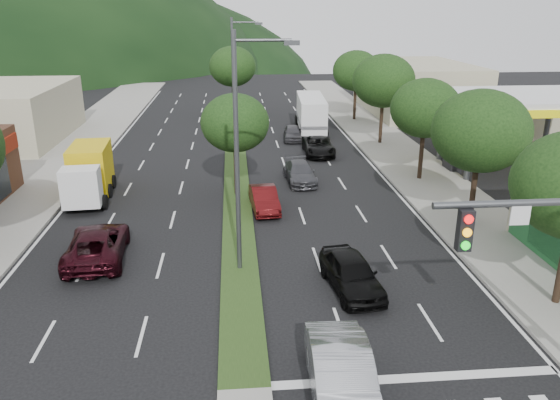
{
  "coord_description": "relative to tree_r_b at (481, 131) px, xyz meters",
  "views": [
    {
      "loc": [
        -0.11,
        -13.38,
        10.8
      ],
      "look_at": [
        2.01,
        10.92,
        2.13
      ],
      "focal_mm": 35.0,
      "sensor_mm": 36.0,
      "label": 1
    }
  ],
  "objects": [
    {
      "name": "tree_r_b",
      "position": [
        0.0,
        0.0,
        0.0
      ],
      "size": [
        4.8,
        4.8,
        6.94
      ],
      "color": "black",
      "rests_on": "sidewalk_right"
    },
    {
      "name": "sedan_silver",
      "position": [
        -9.22,
        -12.63,
        -4.22
      ],
      "size": [
        1.9,
        5.01,
        1.63
      ],
      "primitive_type": "imported",
      "rotation": [
        0.0,
        0.0,
        -0.04
      ],
      "color": "#9D9FA4",
      "rests_on": "ground"
    },
    {
      "name": "car_queue_c",
      "position": [
        -10.5,
        3.32,
        -4.39
      ],
      "size": [
        1.67,
        4.03,
        1.3
      ],
      "primitive_type": "imported",
      "rotation": [
        0.0,
        0.0,
        0.08
      ],
      "color": "#4C0C0E",
      "rests_on": "ground"
    },
    {
      "name": "median",
      "position": [
        -12.0,
        16.0,
        -4.98
      ],
      "size": [
        1.6,
        56.0,
        0.12
      ],
      "primitive_type": "cube",
      "color": "#203914",
      "rests_on": "ground"
    },
    {
      "name": "sidewalk_right",
      "position": [
        0.5,
        13.0,
        -4.96
      ],
      "size": [
        5.0,
        90.0,
        0.15
      ],
      "primitive_type": "cube",
      "color": "gray",
      "rests_on": "ground"
    },
    {
      "name": "car_queue_e",
      "position": [
        -7.07,
        20.09,
        -4.41
      ],
      "size": [
        1.77,
        3.79,
        1.26
      ],
      "primitive_type": "imported",
      "rotation": [
        0.0,
        0.0,
        -0.08
      ],
      "color": "#434246",
      "rests_on": "ground"
    },
    {
      "name": "gas_canopy",
      "position": [
        7.0,
        10.0,
        -0.39
      ],
      "size": [
        12.2,
        8.2,
        5.25
      ],
      "color": "silver",
      "rests_on": "ground"
    },
    {
      "name": "sidewalk_left",
      "position": [
        -25.0,
        13.0,
        -4.96
      ],
      "size": [
        6.0,
        90.0,
        0.15
      ],
      "primitive_type": "cube",
      "color": "gray",
      "rests_on": "ground"
    },
    {
      "name": "bldg_right_far",
      "position": [
        7.5,
        32.0,
        -2.44
      ],
      "size": [
        10.0,
        16.0,
        5.2
      ],
      "primitive_type": "cube",
      "color": "#B0AA8C",
      "rests_on": "ground"
    },
    {
      "name": "tree_r_e",
      "position": [
        0.0,
        28.0,
        -0.14
      ],
      "size": [
        4.6,
        4.6,
        6.71
      ],
      "color": "black",
      "rests_on": "sidewalk_right"
    },
    {
      "name": "motorhome",
      "position": [
        -4.99,
        23.73,
        -3.39
      ],
      "size": [
        3.01,
        8.21,
        3.1
      ],
      "rotation": [
        0.0,
        0.0,
        -0.07
      ],
      "color": "white",
      "rests_on": "ground"
    },
    {
      "name": "streetlight_mid",
      "position": [
        -11.79,
        21.0,
        0.55
      ],
      "size": [
        2.6,
        0.25,
        10.0
      ],
      "color": "#47494C",
      "rests_on": "ground"
    },
    {
      "name": "tree_med_far",
      "position": [
        -12.0,
        32.0,
        -0.03
      ],
      "size": [
        4.8,
        4.8,
        6.94
      ],
      "color": "black",
      "rests_on": "median"
    },
    {
      "name": "car_queue_a",
      "position": [
        -7.56,
        -6.15,
        -4.3
      ],
      "size": [
        2.3,
        4.53,
        1.48
      ],
      "primitive_type": "imported",
      "rotation": [
        0.0,
        0.0,
        0.13
      ],
      "color": "black",
      "rests_on": "ground"
    },
    {
      "name": "tree_med_near",
      "position": [
        -12.0,
        6.0,
        -0.61
      ],
      "size": [
        4.0,
        4.0,
        6.02
      ],
      "color": "black",
      "rests_on": "median"
    },
    {
      "name": "tree_r_c",
      "position": [
        0.0,
        8.0,
        -0.29
      ],
      "size": [
        4.4,
        4.4,
        6.48
      ],
      "color": "black",
      "rests_on": "sidewalk_right"
    },
    {
      "name": "box_truck",
      "position": [
        -20.7,
        6.45,
        -3.62
      ],
      "size": [
        2.75,
        6.24,
        3.0
      ],
      "rotation": [
        0.0,
        0.0,
        3.22
      ],
      "color": "white",
      "rests_on": "ground"
    },
    {
      "name": "tree_r_d",
      "position": [
        0.0,
        18.0,
        0.14
      ],
      "size": [
        5.0,
        5.0,
        7.17
      ],
      "color": "black",
      "rests_on": "sidewalk_right"
    },
    {
      "name": "bldg_left_far",
      "position": [
        -31.0,
        22.0,
        -2.74
      ],
      "size": [
        9.0,
        14.0,
        4.6
      ],
      "primitive_type": "cube",
      "color": "#B0AA8C",
      "rests_on": "ground"
    },
    {
      "name": "car_queue_b",
      "position": [
        -7.87,
        8.32,
        -4.41
      ],
      "size": [
        1.97,
        4.43,
        1.26
      ],
      "primitive_type": "imported",
      "rotation": [
        0.0,
        0.0,
        0.05
      ],
      "color": "#45454A",
      "rests_on": "ground"
    },
    {
      "name": "suv_maroon",
      "position": [
        -18.36,
        -2.35,
        -4.3
      ],
      "size": [
        2.83,
        5.47,
        1.48
      ],
      "primitive_type": "imported",
      "rotation": [
        0.0,
        0.0,
        3.21
      ],
      "color": "black",
      "rests_on": "ground"
    },
    {
      "name": "car_queue_d",
      "position": [
        -5.61,
        15.09,
        -4.37
      ],
      "size": [
        2.39,
        4.87,
        1.33
      ],
      "primitive_type": "imported",
      "rotation": [
        0.0,
        0.0,
        -0.04
      ],
      "color": "black",
      "rests_on": "ground"
    },
    {
      "name": "streetlight_near",
      "position": [
        -11.79,
        -4.0,
        0.55
      ],
      "size": [
        2.6,
        0.25,
        10.0
      ],
      "color": "#47494C",
      "rests_on": "ground"
    },
    {
      "name": "ground",
      "position": [
        -12.0,
        -12.0,
        -5.04
      ],
      "size": [
        160.0,
        160.0,
        0.0
      ],
      "primitive_type": "plane",
      "color": "black",
      "rests_on": "ground"
    }
  ]
}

